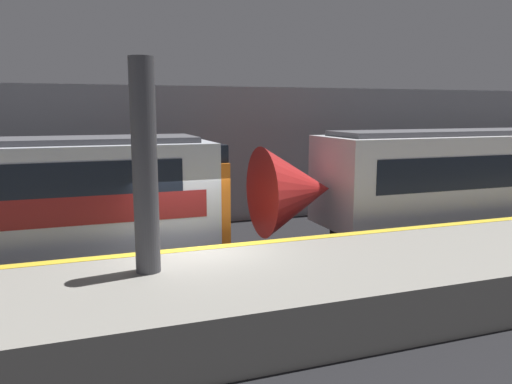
{
  "coord_description": "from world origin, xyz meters",
  "views": [
    {
      "loc": [
        -2.38,
        -10.91,
        4.22
      ],
      "look_at": [
        1.89,
        0.96,
        2.11
      ],
      "focal_mm": 35.0,
      "sensor_mm": 36.0,
      "label": 1
    }
  ],
  "objects": [
    {
      "name": "platform",
      "position": [
        0.0,
        -2.01,
        0.54
      ],
      "size": [
        40.0,
        4.02,
        1.09
      ],
      "color": "gray",
      "rests_on": "ground"
    },
    {
      "name": "support_pillar_near",
      "position": [
        -1.18,
        -1.39,
        3.13
      ],
      "size": [
        0.48,
        0.48,
        4.09
      ],
      "color": "#47474C",
      "rests_on": "platform"
    },
    {
      "name": "station_rear_barrier",
      "position": [
        0.0,
        6.87,
        2.51
      ],
      "size": [
        50.0,
        0.15,
        5.03
      ],
      "color": "#939399",
      "rests_on": "ground"
    },
    {
      "name": "ground_plane",
      "position": [
        0.0,
        0.0,
        0.0
      ],
      "size": [
        120.0,
        120.0,
        0.0
      ],
      "primitive_type": "plane",
      "color": "black"
    }
  ]
}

